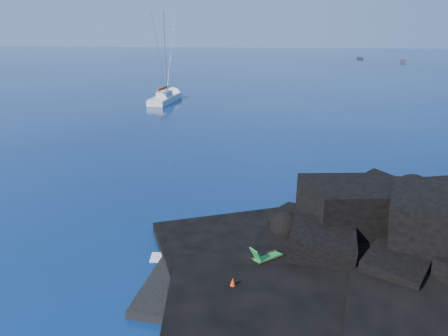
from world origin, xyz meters
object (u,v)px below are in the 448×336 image
object	(u,v)px
sailboat	(166,102)
sunbather	(248,284)
distant_boat_a	(360,59)
deck_chair	(268,253)
marker_cone	(233,285)
distant_boat_b	(403,62)

from	to	relation	value
sailboat	sunbather	world-z (taller)	sailboat
sunbather	distant_boat_a	world-z (taller)	sunbather
distant_boat_a	deck_chair	bearing A→B (deg)	-104.89
deck_chair	distant_boat_a	xyz separation A→B (m)	(30.33, 131.38, -0.88)
deck_chair	distant_boat_a	world-z (taller)	deck_chair
sailboat	marker_cone	xyz separation A→B (m)	(13.43, -47.59, 0.67)
sailboat	distant_boat_a	bearing A→B (deg)	68.72
sailboat	deck_chair	bearing A→B (deg)	-65.39
sailboat	marker_cone	size ratio (longest dim) A/B	20.14
sailboat	marker_cone	world-z (taller)	sailboat
marker_cone	distant_boat_b	xyz separation A→B (m)	(41.96, 121.87, -0.67)
distant_boat_b	marker_cone	bearing A→B (deg)	-93.71
distant_boat_b	sunbather	bearing A→B (deg)	-93.50
sunbather	distant_boat_b	world-z (taller)	sunbather
deck_chair	distant_boat_a	bearing A→B (deg)	38.17
sunbather	distant_boat_b	xyz separation A→B (m)	(41.34, 121.53, -0.52)
sailboat	deck_chair	distance (m)	47.58
sailboat	distant_boat_a	world-z (taller)	sailboat
sunbather	marker_cone	distance (m)	0.71
sunbather	distant_boat_b	bearing A→B (deg)	63.97
deck_chair	distant_boat_a	distance (m)	134.84
sailboat	marker_cone	distance (m)	49.45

